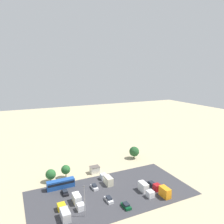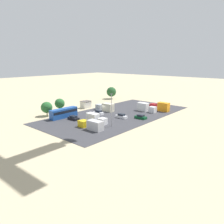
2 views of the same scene
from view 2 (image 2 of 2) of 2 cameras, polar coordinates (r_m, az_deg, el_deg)
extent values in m
plane|color=tan|center=(87.12, -2.42, 0.12)|extent=(400.00, 400.00, 0.00)
cube|color=#38383D|center=(82.14, 1.49, -0.67)|extent=(59.40, 29.43, 0.08)
cube|color=silver|center=(94.35, -6.87, 1.95)|extent=(3.89, 2.96, 2.86)
cube|color=#59514C|center=(94.07, -6.89, 2.84)|extent=(4.13, 3.20, 0.12)
cube|color=#1E4C9E|center=(79.15, -12.48, -0.26)|extent=(10.50, 2.46, 3.33)
cube|color=black|center=(79.01, -12.50, 0.16)|extent=(10.08, 2.50, 0.93)
cube|color=silver|center=(82.45, -3.59, -0.28)|extent=(1.77, 4.08, 0.91)
cube|color=#1E232D|center=(82.26, -3.59, 0.25)|extent=(1.49, 2.28, 0.67)
cube|color=silver|center=(77.17, 2.47, -1.23)|extent=(1.83, 4.24, 0.89)
cube|color=#1E232D|center=(76.98, 2.48, -0.68)|extent=(1.54, 2.37, 0.65)
cube|color=black|center=(93.72, 8.99, 1.26)|extent=(1.82, 4.78, 0.95)
cube|color=#1E232D|center=(93.56, 9.01, 1.75)|extent=(1.53, 2.68, 0.70)
cube|color=#0C4723|center=(76.82, 7.49, -1.42)|extent=(1.96, 4.12, 0.85)
cube|color=#1E232D|center=(76.63, 7.51, -0.88)|extent=(1.65, 2.31, 0.63)
cube|color=black|center=(76.06, -10.02, -1.68)|extent=(1.93, 4.18, 0.81)
cube|color=#1E232D|center=(75.88, -10.04, -1.17)|extent=(1.62, 2.34, 0.59)
cube|color=silver|center=(69.24, -2.48, -2.45)|extent=(2.33, 2.38, 2.05)
cube|color=white|center=(72.20, -5.08, -1.46)|extent=(2.33, 4.24, 2.93)
cube|color=#ADB2B7|center=(90.25, -3.28, 1.34)|extent=(2.45, 2.56, 2.19)
cube|color=beige|center=(86.91, -1.01, 1.21)|extent=(2.45, 4.54, 3.13)
cube|color=silver|center=(86.36, 10.58, 0.61)|extent=(2.34, 2.39, 2.29)
cube|color=white|center=(88.57, 8.08, 1.35)|extent=(2.34, 4.25, 3.28)
cube|color=maroon|center=(91.66, 10.76, 1.39)|extent=(2.35, 2.44, 2.44)
cube|color=orange|center=(89.38, 13.32, 1.30)|extent=(2.35, 4.34, 3.49)
cube|color=gold|center=(67.48, -7.45, -3.01)|extent=(2.51, 2.70, 1.98)
cube|color=#B2B2B7|center=(63.76, -4.41, -3.52)|extent=(2.51, 4.81, 2.83)
cylinder|color=brown|center=(116.03, -0.17, 3.92)|extent=(0.36, 0.36, 1.79)
sphere|color=#235128|center=(115.61, -0.17, 5.29)|extent=(5.05, 5.05, 5.05)
cylinder|color=brown|center=(87.43, -13.41, 0.56)|extent=(0.36, 0.36, 2.25)
sphere|color=#28602D|center=(86.92, -13.50, 2.20)|extent=(3.80, 3.80, 3.80)
cylinder|color=brown|center=(83.43, -16.59, -0.44)|extent=(0.36, 0.36, 1.69)
sphere|color=#28602D|center=(82.91, -16.70, 1.16)|extent=(4.12, 4.12, 4.12)
cylinder|color=gray|center=(66.04, -0.15, 0.31)|extent=(0.20, 0.20, 9.92)
cube|color=#4C4C51|center=(65.06, -0.15, 4.72)|extent=(0.90, 0.28, 0.20)
camera|label=1|loc=(41.56, 78.66, 39.12)|focal=35.00mm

